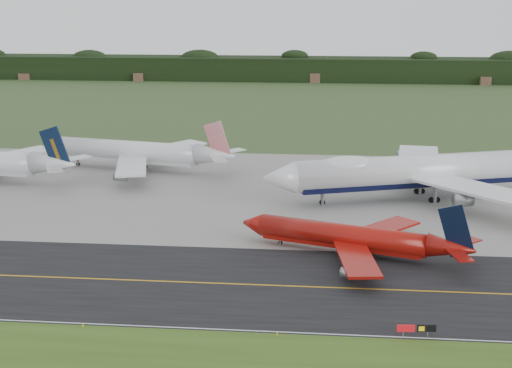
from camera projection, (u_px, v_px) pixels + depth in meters
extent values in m
plane|color=#2E441F|center=(289.00, 276.00, 112.06)|extent=(600.00, 600.00, 0.00)
cube|color=black|center=(288.00, 286.00, 108.20)|extent=(400.00, 32.00, 0.02)
cube|color=gray|center=(300.00, 191.00, 161.17)|extent=(400.00, 78.00, 0.01)
cube|color=orange|center=(288.00, 286.00, 108.20)|extent=(400.00, 0.40, 0.00)
cube|color=silver|center=(282.00, 332.00, 93.27)|extent=(400.00, 0.25, 0.00)
cube|color=black|center=(315.00, 69.00, 375.36)|extent=(700.00, 24.00, 12.00)
cylinder|color=silver|center=(411.00, 171.00, 153.21)|extent=(51.51, 22.74, 6.61)
cube|color=black|center=(410.00, 180.00, 153.75)|extent=(48.52, 20.34, 2.32)
cone|color=silver|center=(279.00, 178.00, 146.84)|extent=(8.27, 8.33, 6.61)
ellipsoid|color=silver|center=(347.00, 166.00, 149.58)|extent=(14.58, 9.60, 4.22)
cube|color=silver|center=(484.00, 191.00, 141.57)|extent=(27.09, 27.87, 0.57)
cube|color=silver|center=(419.00, 159.00, 169.36)|extent=(12.72, 30.36, 0.57)
cylinder|color=gray|center=(463.00, 200.00, 141.75)|extent=(4.30, 3.78, 2.78)
cylinder|color=gray|center=(404.00, 168.00, 168.33)|extent=(4.30, 3.78, 2.78)
cylinder|color=gray|center=(404.00, 155.00, 181.71)|extent=(4.30, 3.78, 2.78)
cylinder|color=black|center=(322.00, 202.00, 150.38)|extent=(1.30, 0.88, 1.19)
cylinder|color=slate|center=(435.00, 193.00, 151.75)|extent=(1.17, 1.17, 4.42)
cylinder|color=black|center=(434.00, 200.00, 152.16)|extent=(1.32, 0.94, 1.19)
cylinder|color=slate|center=(420.00, 184.00, 158.61)|extent=(1.17, 1.17, 4.42)
cylinder|color=black|center=(419.00, 191.00, 159.02)|extent=(1.32, 0.94, 1.19)
cylinder|color=maroon|center=(341.00, 235.00, 121.41)|extent=(28.94, 12.66, 3.94)
cube|color=#99110B|center=(341.00, 242.00, 121.74)|extent=(27.25, 11.28, 1.38)
cone|color=maroon|center=(253.00, 224.00, 127.67)|extent=(4.67, 4.87, 3.94)
cone|color=maroon|center=(452.00, 248.00, 114.31)|extent=(8.52, 6.10, 3.94)
cube|color=maroon|center=(357.00, 259.00, 112.47)|extent=(7.25, 16.76, 0.44)
cube|color=maroon|center=(381.00, 229.00, 126.89)|extent=(14.88, 15.48, 0.44)
cube|color=black|center=(456.00, 231.00, 113.34)|extent=(6.02, 2.20, 8.97)
cylinder|color=gray|center=(348.00, 273.00, 109.41)|extent=(2.56, 2.23, 1.66)
cylinder|color=gray|center=(384.00, 228.00, 130.72)|extent=(2.56, 2.23, 1.66)
cylinder|color=black|center=(280.00, 243.00, 126.36)|extent=(0.77, 0.52, 0.71)
cylinder|color=slate|center=(350.00, 253.00, 119.15)|extent=(0.69, 0.69, 2.03)
cylinder|color=black|center=(350.00, 257.00, 119.32)|extent=(0.78, 0.55, 0.71)
cylinder|color=slate|center=(357.00, 245.00, 123.01)|extent=(0.69, 0.69, 2.03)
cylinder|color=black|center=(357.00, 249.00, 123.17)|extent=(0.78, 0.55, 0.71)
cone|color=silver|center=(54.00, 164.00, 164.23)|extent=(10.90, 6.32, 5.31)
cube|color=silver|center=(11.00, 155.00, 179.11)|extent=(18.19, 23.95, 0.47)
cube|color=#0B1932|center=(55.00, 149.00, 163.23)|extent=(7.44, 1.16, 10.72)
cylinder|color=gray|center=(36.00, 153.00, 188.42)|extent=(3.11, 2.51, 2.23)
cylinder|color=silver|center=(127.00, 151.00, 180.16)|extent=(38.07, 12.69, 5.25)
cube|color=silver|center=(128.00, 157.00, 180.59)|extent=(35.96, 11.03, 1.84)
cone|color=silver|center=(54.00, 146.00, 186.15)|extent=(5.68, 6.09, 5.25)
cone|color=silver|center=(216.00, 155.00, 173.32)|extent=(10.82, 7.13, 5.25)
cube|color=silver|center=(132.00, 166.00, 168.51)|extent=(11.68, 22.64, 0.47)
cube|color=silver|center=(169.00, 148.00, 188.53)|extent=(18.36, 21.45, 0.47)
cube|color=red|center=(218.00, 142.00, 172.29)|extent=(7.18, 1.86, 10.43)
cylinder|color=gray|center=(121.00, 176.00, 164.17)|extent=(3.25, 2.73, 2.20)
cylinder|color=gray|center=(176.00, 149.00, 193.77)|extent=(3.25, 2.73, 2.20)
cylinder|color=black|center=(78.00, 164.00, 185.33)|extent=(1.01, 0.61, 0.94)
cylinder|color=slate|center=(133.00, 167.00, 177.45)|extent=(0.87, 0.87, 3.31)
cylinder|color=black|center=(134.00, 171.00, 177.75)|extent=(1.02, 0.65, 0.94)
cylinder|color=slate|center=(144.00, 162.00, 182.79)|extent=(0.87, 0.87, 3.31)
cylinder|color=black|center=(144.00, 166.00, 183.09)|extent=(1.02, 0.65, 0.94)
cylinder|color=slate|center=(403.00, 334.00, 91.89)|extent=(0.13, 0.13, 0.74)
cylinder|color=slate|center=(428.00, 334.00, 91.88)|extent=(0.13, 0.13, 0.74)
cube|color=#9E0C12|center=(406.00, 328.00, 91.68)|extent=(2.32, 0.40, 0.95)
cube|color=black|center=(421.00, 328.00, 91.67)|extent=(1.06, 0.28, 0.95)
cube|color=black|center=(431.00, 328.00, 91.66)|extent=(1.27, 0.30, 0.95)
cylinder|color=yellow|center=(83.00, 325.00, 94.68)|extent=(0.16, 0.16, 0.50)
cylinder|color=yellow|center=(277.00, 334.00, 92.30)|extent=(0.16, 0.16, 0.50)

